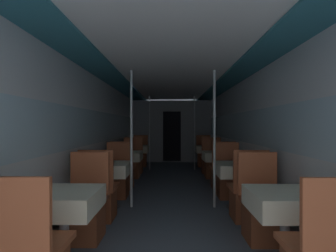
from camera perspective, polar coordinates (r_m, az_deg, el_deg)
wall_left at (r=5.46m, az=-14.20°, el=-1.88°), size 0.05×10.36×2.22m
wall_right at (r=5.47m, az=16.12°, el=-1.87°), size 0.05×10.36×2.22m
ceiling_panel at (r=5.35m, az=0.98°, el=10.22°), size 2.86×10.36×0.07m
bulkhead_far at (r=9.44m, az=0.85°, el=-1.17°), size 2.80×0.09×2.22m
dining_table_left_0 at (r=2.74m, az=-21.67°, el=-15.42°), size 0.63×0.63×0.71m
chair_left_far_0 at (r=3.36m, az=-17.65°, el=-17.69°), size 0.47×0.47×1.00m
dining_table_left_1 at (r=4.43m, az=-12.63°, el=-9.41°), size 0.63×0.63×0.71m
chair_left_near_1 at (r=3.93m, az=-14.67°, el=-15.00°), size 0.47×0.47×1.00m
chair_left_far_1 at (r=5.04m, az=-11.06°, el=-11.59°), size 0.47×0.47×1.00m
support_pole_left_1 at (r=4.30m, az=-7.98°, el=-2.75°), size 0.04×0.04×2.22m
dining_table_left_2 at (r=6.18m, az=-8.75°, el=-6.67°), size 0.63×0.63×0.71m
chair_left_near_2 at (r=5.65m, az=-9.74°, el=-10.32°), size 0.47×0.47×1.00m
chair_left_far_2 at (r=6.79m, az=-7.92°, el=-8.53°), size 0.47×0.47×1.00m
dining_table_left_3 at (r=7.95m, az=-6.61°, el=-5.13°), size 0.63×0.63×0.71m
chair_left_near_3 at (r=7.41m, az=-7.19°, el=-7.80°), size 0.47×0.47×1.00m
chair_left_far_3 at (r=8.56m, az=-6.10°, el=-6.71°), size 0.47×0.47×1.00m
support_pole_left_3 at (r=7.88m, az=-4.03°, el=-1.41°), size 0.04×0.04×2.22m
dining_table_right_0 at (r=2.76m, az=24.10°, el=-15.31°), size 0.63×0.63×0.71m
chair_right_far_0 at (r=3.37m, az=19.92°, el=-17.61°), size 0.47×0.47×1.00m
dining_table_right_1 at (r=4.44m, az=14.68°, el=-9.38°), size 0.63×0.63×0.71m
chair_right_near_1 at (r=3.95m, az=16.82°, el=-14.95°), size 0.47×0.47×1.00m
chair_right_far_1 at (r=5.06m, az=13.04°, el=-11.57°), size 0.47×0.47×1.00m
support_pole_right_1 at (r=4.31m, az=10.06°, el=-2.74°), size 0.04×0.04×2.22m
dining_table_right_2 at (r=6.19m, az=10.62°, el=-6.66°), size 0.63×0.63×0.71m
chair_right_near_2 at (r=5.66m, az=11.66°, el=-10.30°), size 0.47×0.47×1.00m
chair_right_far_2 at (r=6.80m, az=9.75°, el=-8.52°), size 0.47×0.47×1.00m
dining_table_right_3 at (r=7.96m, az=8.37°, el=-5.12°), size 0.63×0.63×0.71m
chair_right_near_3 at (r=7.41m, az=8.98°, el=-7.79°), size 0.47×0.47×1.00m
chair_right_far_3 at (r=8.57m, az=7.84°, el=-6.71°), size 0.47×0.47×1.00m
support_pole_right_3 at (r=7.89m, az=5.79°, el=-1.41°), size 0.04×0.04×2.22m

